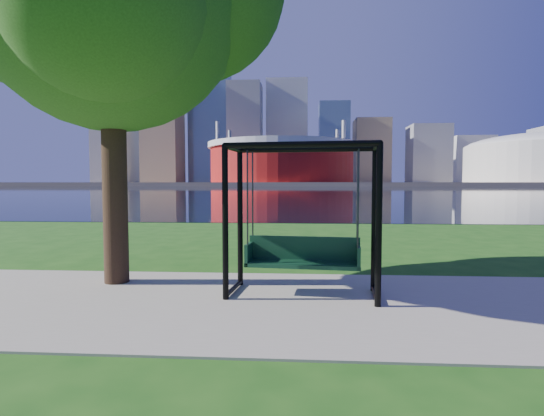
{
  "coord_description": "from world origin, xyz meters",
  "views": [
    {
      "loc": [
        0.56,
        -6.66,
        1.8
      ],
      "look_at": [
        0.11,
        0.0,
        1.4
      ],
      "focal_mm": 28.0,
      "sensor_mm": 36.0,
      "label": 1
    }
  ],
  "objects": [
    {
      "name": "ground",
      "position": [
        0.0,
        0.0,
        0.0
      ],
      "size": [
        900.0,
        900.0,
        0.0
      ],
      "primitive_type": "plane",
      "color": "#1E5114",
      "rests_on": "ground"
    },
    {
      "name": "path",
      "position": [
        0.0,
        -0.5,
        0.01
      ],
      "size": [
        120.0,
        4.0,
        0.03
      ],
      "primitive_type": "cube",
      "color": "#9E937F",
      "rests_on": "ground"
    },
    {
      "name": "river",
      "position": [
        0.0,
        102.0,
        0.01
      ],
      "size": [
        900.0,
        180.0,
        0.02
      ],
      "primitive_type": "cube",
      "color": "black",
      "rests_on": "ground"
    },
    {
      "name": "far_bank",
      "position": [
        0.0,
        306.0,
        1.0
      ],
      "size": [
        900.0,
        228.0,
        2.0
      ],
      "primitive_type": "cube",
      "color": "#937F60",
      "rests_on": "ground"
    },
    {
      "name": "stadium",
      "position": [
        -10.0,
        235.0,
        14.23
      ],
      "size": [
        83.0,
        83.0,
        32.0
      ],
      "color": "maroon",
      "rests_on": "far_bank"
    },
    {
      "name": "skyline",
      "position": [
        -4.27,
        319.39,
        35.89
      ],
      "size": [
        392.0,
        66.0,
        96.5
      ],
      "color": "gray",
      "rests_on": "far_bank"
    },
    {
      "name": "swing",
      "position": [
        0.6,
        0.01,
        1.16
      ],
      "size": [
        2.44,
        1.25,
        2.4
      ],
      "rotation": [
        0.0,
        0.0,
        -0.1
      ],
      "color": "black",
      "rests_on": "ground"
    }
  ]
}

